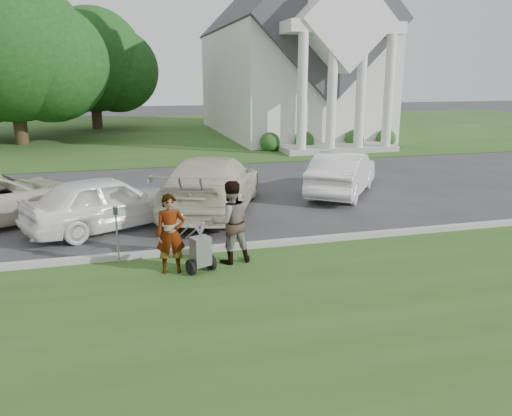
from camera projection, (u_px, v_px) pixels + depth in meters
name	position (u px, v px, depth m)	size (l,w,h in m)	color
ground	(233.00, 259.00, 11.12)	(120.00, 120.00, 0.00)	#333335
grass_strip	(272.00, 320.00, 8.32)	(80.00, 7.00, 0.01)	#2D4A19
church_lawn	(154.00, 132.00, 36.34)	(80.00, 30.00, 0.01)	#2D4A19
curb	(228.00, 247.00, 11.62)	(80.00, 0.18, 0.15)	#9E9E93
church	(289.00, 45.00, 33.43)	(9.19, 19.00, 24.10)	white
tree_left	(12.00, 55.00, 28.35)	(10.63, 8.40, 9.71)	#332316
tree_back	(93.00, 65.00, 36.91)	(9.61, 7.60, 8.89)	#332316
striping_cart	(200.00, 252.00, 10.24)	(0.82, 1.19, 1.03)	black
person_left	(171.00, 235.00, 10.13)	(0.60, 0.39, 1.64)	#999999
person_right	(230.00, 223.00, 10.68)	(0.88, 0.68, 1.80)	#999999
parking_meter_near	(117.00, 228.00, 10.59)	(0.09, 0.08, 1.29)	#989BA1
car_b	(107.00, 202.00, 13.13)	(1.71, 4.25, 1.45)	white
car_c	(212.00, 184.00, 14.82)	(2.35, 5.77, 1.67)	beige
car_d	(342.00, 173.00, 17.04)	(1.55, 4.44, 1.46)	silver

